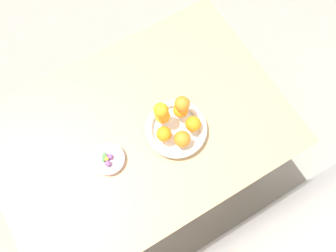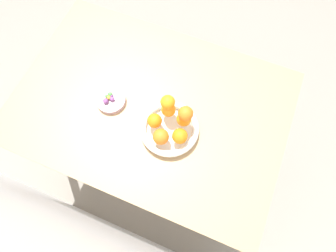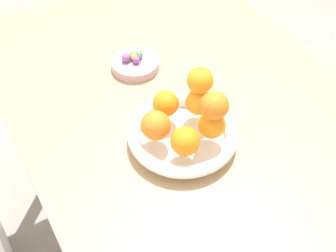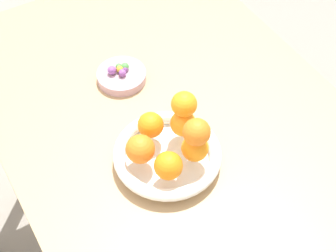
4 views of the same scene
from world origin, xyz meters
The scene contains 16 objects.
dining_table centered at (0.00, 0.00, 0.65)m, with size 1.10×0.76×0.74m.
fruit_bowl centered at (-0.12, 0.08, 0.76)m, with size 0.23×0.23×0.04m.
candy_dish centered at (0.15, 0.05, 0.75)m, with size 0.12×0.12×0.02m, color #B28C99.
orange_0 centered at (-0.17, 0.10, 0.81)m, with size 0.06×0.06×0.06m, color orange.
orange_1 centered at (-0.16, 0.04, 0.81)m, with size 0.06×0.06×0.06m, color orange.
orange_2 centered at (-0.09, 0.02, 0.81)m, with size 0.05×0.05×0.05m, color orange.
orange_3 centered at (-0.06, 0.08, 0.81)m, with size 0.06×0.06×0.06m, color orange.
orange_4 centered at (-0.10, 0.13, 0.81)m, with size 0.06×0.06×0.06m, color orange.
orange_5 centered at (-0.16, 0.04, 0.86)m, with size 0.06×0.06×0.06m, color orange.
orange_6 centered at (-0.09, 0.02, 0.86)m, with size 0.05×0.05×0.05m, color orange.
candy_ball_0 centered at (0.16, 0.07, 0.77)m, with size 0.02×0.02×0.02m, color #8C4C99.
candy_ball_1 centered at (0.14, 0.05, 0.77)m, with size 0.02×0.02×0.02m, color #8C4C99.
candy_ball_2 centered at (0.15, 0.04, 0.77)m, with size 0.01×0.01×0.01m, color #8C4C99.
candy_ball_3 centered at (0.16, 0.03, 0.77)m, with size 0.02×0.02×0.02m, color #4C9947.
candy_ball_4 centered at (0.16, 0.05, 0.77)m, with size 0.02×0.02×0.02m, color gold.
candy_ball_5 centered at (0.17, 0.05, 0.77)m, with size 0.02×0.02×0.02m, color #4C9947.
Camera 4 is at (-0.66, 0.39, 1.63)m, focal length 55.00 mm.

